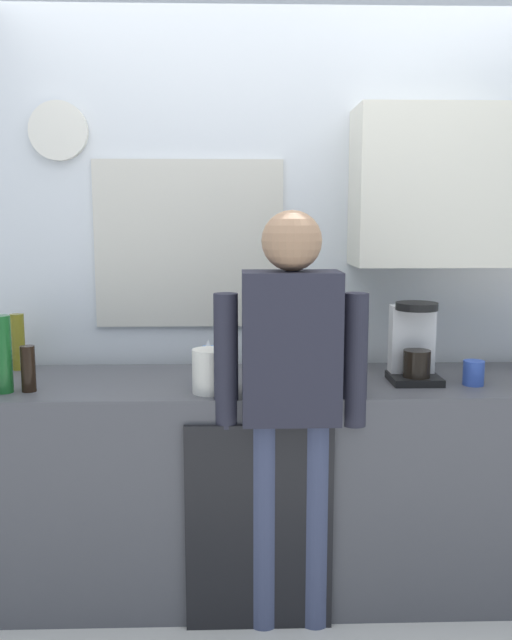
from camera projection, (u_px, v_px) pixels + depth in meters
ground_plane at (289, 622)px, 2.64m from camera, size 8.00×8.00×0.00m
kitchen_counter at (284, 483)px, 2.87m from camera, size 2.79×0.64×0.90m
dishwasher_panel at (259, 529)px, 2.55m from camera, size 0.56×0.02×0.81m
back_wall_assembly at (298, 264)px, 3.13m from camera, size 4.39×0.42×2.60m
coffee_maker at (414, 346)px, 2.77m from camera, size 0.20×0.20×0.33m
bottle_clear_soda at (320, 337)px, 3.02m from camera, size 0.09×0.09×0.28m
bottle_olive_oil at (18, 342)px, 2.98m from camera, size 0.06×0.06×0.25m
bottle_amber_beer at (339, 345)px, 2.95m from camera, size 0.06×0.06×0.23m
bottle_green_wine at (2, 354)px, 2.58m from camera, size 0.07×0.07×0.30m
bottle_dark_sauce at (28, 369)px, 2.60m from camera, size 0.06×0.06×0.18m
bottle_red_vinegar at (314, 362)px, 2.63m from camera, size 0.06×0.06×0.22m
cup_blue_mug at (474, 373)px, 2.71m from camera, size 0.08×0.08×0.10m
potted_plant at (264, 359)px, 2.59m from camera, size 0.15×0.15×0.23m
dish_soap at (208, 364)px, 2.75m from camera, size 0.06×0.06×0.18m
storage_canister at (210, 371)px, 2.59m from camera, size 0.14×0.14×0.17m
person_at_sink at (291, 387)px, 2.50m from camera, size 0.57×0.22×1.60m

